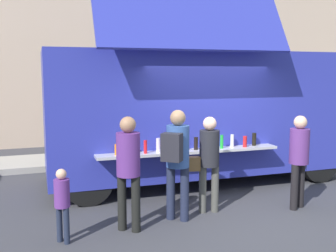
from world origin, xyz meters
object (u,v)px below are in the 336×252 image
(customer_mid_with_backpack, at_px, (177,154))
(child_near_queue, at_px, (62,199))
(customer_front_ordering, at_px, (208,156))
(food_truck_main, at_px, (197,111))
(customer_extra_browsing, at_px, (299,154))
(customer_rear_waiting, at_px, (128,163))
(trash_bin, at_px, (287,133))

(customer_mid_with_backpack, bearing_deg, child_near_queue, 137.81)
(customer_front_ordering, bearing_deg, child_near_queue, 110.29)
(child_near_queue, bearing_deg, food_truck_main, -0.27)
(customer_extra_browsing, bearing_deg, food_truck_main, -1.54)
(customer_mid_with_backpack, xyz_separation_m, child_near_queue, (-1.80, -0.25, -0.47))
(food_truck_main, xyz_separation_m, customer_extra_browsing, (0.92, -2.33, -0.56))
(customer_front_ordering, distance_m, child_near_queue, 2.52)
(customer_front_ordering, xyz_separation_m, customer_rear_waiting, (-1.47, -0.34, 0.06))
(trash_bin, height_order, customer_rear_waiting, customer_rear_waiting)
(trash_bin, distance_m, child_near_queue, 8.63)
(customer_mid_with_backpack, bearing_deg, food_truck_main, 9.13)
(customer_front_ordering, height_order, customer_extra_browsing, same)
(trash_bin, relative_size, customer_extra_browsing, 0.62)
(customer_front_ordering, height_order, child_near_queue, customer_front_ordering)
(food_truck_main, height_order, child_near_queue, food_truck_main)
(customer_extra_browsing, bearing_deg, customer_mid_with_backpack, 62.94)
(child_near_queue, bearing_deg, trash_bin, -4.97)
(customer_rear_waiting, relative_size, customer_extra_browsing, 1.06)
(customer_rear_waiting, bearing_deg, food_truck_main, -3.30)
(food_truck_main, height_order, customer_rear_waiting, food_truck_main)
(trash_bin, bearing_deg, customer_rear_waiting, -143.25)
(customer_front_ordering, distance_m, customer_mid_with_backpack, 0.69)
(customer_rear_waiting, distance_m, child_near_queue, 1.07)
(food_truck_main, relative_size, child_near_queue, 6.06)
(food_truck_main, relative_size, trash_bin, 6.28)
(customer_mid_with_backpack, relative_size, customer_extra_browsing, 1.09)
(trash_bin, relative_size, customer_mid_with_backpack, 0.57)
(customer_front_ordering, bearing_deg, trash_bin, -37.98)
(trash_bin, bearing_deg, food_truck_main, -150.46)
(customer_mid_with_backpack, distance_m, customer_rear_waiting, 0.84)
(food_truck_main, relative_size, customer_mid_with_backpack, 3.59)
(customer_extra_browsing, bearing_deg, trash_bin, -57.42)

